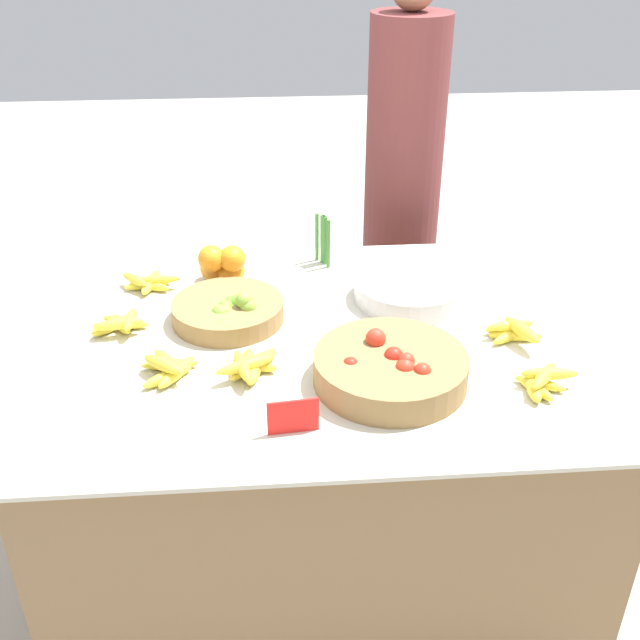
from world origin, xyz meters
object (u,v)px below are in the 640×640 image
(tomato_basket, at_px, (391,368))
(vendor_person, at_px, (401,205))
(lime_bowl, at_px, (228,311))
(metal_bowl, at_px, (409,290))
(price_sign, at_px, (293,417))

(tomato_basket, bearing_deg, vendor_person, 78.77)
(lime_bowl, relative_size, tomato_basket, 0.83)
(metal_bowl, bearing_deg, price_sign, -121.71)
(lime_bowl, xyz_separation_m, tomato_basket, (0.41, -0.34, 0.01))
(lime_bowl, bearing_deg, metal_bowl, 9.29)
(tomato_basket, xyz_separation_m, vendor_person, (0.24, 1.20, -0.04))
(price_sign, bearing_deg, vendor_person, 64.37)
(tomato_basket, bearing_deg, price_sign, -144.00)
(metal_bowl, bearing_deg, tomato_basket, -106.38)
(metal_bowl, xyz_separation_m, price_sign, (-0.38, -0.61, 0.01))
(tomato_basket, distance_m, price_sign, 0.31)
(lime_bowl, bearing_deg, vendor_person, 52.74)
(tomato_basket, relative_size, metal_bowl, 1.16)
(metal_bowl, distance_m, vendor_person, 0.78)
(tomato_basket, height_order, metal_bowl, tomato_basket)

